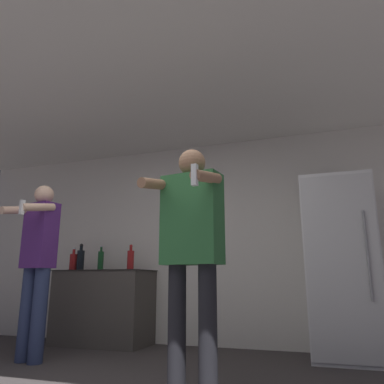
{
  "coord_description": "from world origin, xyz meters",
  "views": [
    {
      "loc": [
        1.41,
        -1.79,
        0.76
      ],
      "look_at": [
        0.55,
        0.75,
        1.4
      ],
      "focal_mm": 35.0,
      "sensor_mm": 36.0,
      "label": 1
    }
  ],
  "objects_px": {
    "refrigerator": "(341,266)",
    "bottle_short_whiskey": "(81,259)",
    "bottle_dark_rum": "(131,259)",
    "person_man_side": "(37,261)",
    "bottle_brown_liquor": "(101,260)",
    "person_woman_foreground": "(192,243)",
    "bottle_tall_gin": "(73,261)"
  },
  "relations": [
    {
      "from": "refrigerator",
      "to": "bottle_short_whiskey",
      "type": "relative_size",
      "value": 5.27
    },
    {
      "from": "bottle_short_whiskey",
      "to": "bottle_brown_liquor",
      "type": "height_order",
      "value": "bottle_short_whiskey"
    },
    {
      "from": "bottle_dark_rum",
      "to": "bottle_brown_liquor",
      "type": "bearing_deg",
      "value": -180.0
    },
    {
      "from": "refrigerator",
      "to": "bottle_short_whiskey",
      "type": "bearing_deg",
      "value": 179.92
    },
    {
      "from": "bottle_brown_liquor",
      "to": "bottle_dark_rum",
      "type": "height_order",
      "value": "bottle_brown_liquor"
    },
    {
      "from": "bottle_brown_liquor",
      "to": "bottle_short_whiskey",
      "type": "bearing_deg",
      "value": 180.0
    },
    {
      "from": "bottle_dark_rum",
      "to": "bottle_tall_gin",
      "type": "height_order",
      "value": "bottle_dark_rum"
    },
    {
      "from": "refrigerator",
      "to": "bottle_short_whiskey",
      "type": "height_order",
      "value": "refrigerator"
    },
    {
      "from": "refrigerator",
      "to": "bottle_brown_liquor",
      "type": "height_order",
      "value": "refrigerator"
    },
    {
      "from": "bottle_dark_rum",
      "to": "bottle_tall_gin",
      "type": "distance_m",
      "value": 0.84
    },
    {
      "from": "bottle_short_whiskey",
      "to": "bottle_tall_gin",
      "type": "bearing_deg",
      "value": 180.0
    },
    {
      "from": "bottle_short_whiskey",
      "to": "bottle_dark_rum",
      "type": "xyz_separation_m",
      "value": [
        0.73,
        0.0,
        -0.01
      ]
    },
    {
      "from": "bottle_dark_rum",
      "to": "person_man_side",
      "type": "distance_m",
      "value": 1.19
    },
    {
      "from": "bottle_brown_liquor",
      "to": "person_man_side",
      "type": "bearing_deg",
      "value": -92.99
    },
    {
      "from": "bottle_brown_liquor",
      "to": "person_woman_foreground",
      "type": "bearing_deg",
      "value": -43.02
    },
    {
      "from": "bottle_dark_rum",
      "to": "person_man_side",
      "type": "xyz_separation_m",
      "value": [
        -0.49,
        -1.08,
        -0.07
      ]
    },
    {
      "from": "refrigerator",
      "to": "bottle_tall_gin",
      "type": "bearing_deg",
      "value": 179.93
    },
    {
      "from": "bottle_brown_liquor",
      "to": "bottle_tall_gin",
      "type": "distance_m",
      "value": 0.42
    },
    {
      "from": "bottle_dark_rum",
      "to": "person_woman_foreground",
      "type": "relative_size",
      "value": 0.18
    },
    {
      "from": "bottle_brown_liquor",
      "to": "person_woman_foreground",
      "type": "relative_size",
      "value": 0.18
    },
    {
      "from": "refrigerator",
      "to": "bottle_dark_rum",
      "type": "xyz_separation_m",
      "value": [
        -2.44,
        0.0,
        0.12
      ]
    },
    {
      "from": "bottle_brown_liquor",
      "to": "person_woman_foreground",
      "type": "distance_m",
      "value": 2.48
    },
    {
      "from": "person_woman_foreground",
      "to": "refrigerator",
      "type": "bearing_deg",
      "value": 57.93
    },
    {
      "from": "bottle_short_whiskey",
      "to": "bottle_dark_rum",
      "type": "bearing_deg",
      "value": 0.0
    },
    {
      "from": "bottle_dark_rum",
      "to": "person_woman_foreground",
      "type": "height_order",
      "value": "person_woman_foreground"
    },
    {
      "from": "refrigerator",
      "to": "bottle_tall_gin",
      "type": "height_order",
      "value": "refrigerator"
    },
    {
      "from": "bottle_tall_gin",
      "to": "person_woman_foreground",
      "type": "bearing_deg",
      "value": -37.21
    },
    {
      "from": "bottle_brown_liquor",
      "to": "refrigerator",
      "type": "bearing_deg",
      "value": -0.08
    },
    {
      "from": "bottle_short_whiskey",
      "to": "person_woman_foreground",
      "type": "distance_m",
      "value": 2.71
    },
    {
      "from": "bottle_dark_rum",
      "to": "bottle_tall_gin",
      "type": "xyz_separation_m",
      "value": [
        -0.84,
        0.0,
        -0.01
      ]
    },
    {
      "from": "bottle_dark_rum",
      "to": "bottle_tall_gin",
      "type": "bearing_deg",
      "value": 180.0
    },
    {
      "from": "bottle_short_whiskey",
      "to": "bottle_dark_rum",
      "type": "height_order",
      "value": "bottle_short_whiskey"
    }
  ]
}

